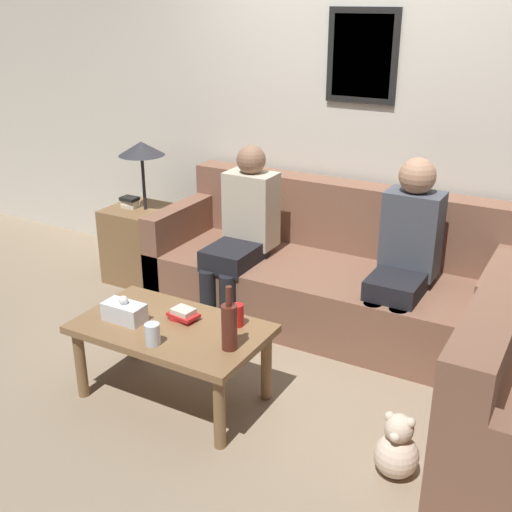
% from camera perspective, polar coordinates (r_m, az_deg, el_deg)
% --- Properties ---
extents(ground_plane, '(16.00, 16.00, 0.00)m').
position_cam_1_polar(ground_plane, '(4.07, 3.07, -8.39)').
color(ground_plane, gray).
extents(wall_back, '(9.00, 0.08, 2.60)m').
position_cam_1_polar(wall_back, '(4.50, 9.30, 12.12)').
color(wall_back, silver).
rests_on(wall_back, ground_plane).
extents(couch_main, '(2.35, 0.90, 0.88)m').
position_cam_1_polar(couch_main, '(4.37, 6.33, -1.80)').
color(couch_main, brown).
rests_on(couch_main, ground_plane).
extents(coffee_table, '(1.02, 0.60, 0.44)m').
position_cam_1_polar(coffee_table, '(3.48, -7.52, -7.07)').
color(coffee_table, olive).
rests_on(coffee_table, ground_plane).
extents(side_table_with_lamp, '(0.46, 0.46, 1.09)m').
position_cam_1_polar(side_table_with_lamp, '(5.00, -10.12, 1.77)').
color(side_table_with_lamp, olive).
rests_on(side_table_with_lamp, ground_plane).
extents(wine_bottle, '(0.08, 0.08, 0.34)m').
position_cam_1_polar(wine_bottle, '(3.15, -2.39, -6.20)').
color(wine_bottle, '#562319').
rests_on(wine_bottle, coffee_table).
extents(drinking_glass, '(0.08, 0.08, 0.11)m').
position_cam_1_polar(drinking_glass, '(3.26, -9.19, -6.88)').
color(drinking_glass, silver).
rests_on(drinking_glass, coffee_table).
extents(book_stack, '(0.17, 0.13, 0.06)m').
position_cam_1_polar(book_stack, '(3.49, -6.47, -5.17)').
color(book_stack, red).
rests_on(book_stack, coffee_table).
extents(soda_can, '(0.07, 0.07, 0.12)m').
position_cam_1_polar(soda_can, '(3.39, -1.66, -5.28)').
color(soda_can, red).
rests_on(soda_can, coffee_table).
extents(tissue_box, '(0.23, 0.12, 0.15)m').
position_cam_1_polar(tissue_box, '(3.52, -11.63, -4.86)').
color(tissue_box, silver).
rests_on(tissue_box, coffee_table).
extents(person_left, '(0.34, 0.61, 1.15)m').
position_cam_1_polar(person_left, '(4.32, -1.18, 2.52)').
color(person_left, black).
rests_on(person_left, ground_plane).
extents(person_right, '(0.34, 0.59, 1.19)m').
position_cam_1_polar(person_right, '(3.96, 13.17, 0.47)').
color(person_right, black).
rests_on(person_right, ground_plane).
extents(teddy_bear, '(0.21, 0.21, 0.33)m').
position_cam_1_polar(teddy_bear, '(3.13, 12.41, -16.41)').
color(teddy_bear, beige).
rests_on(teddy_bear, ground_plane).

